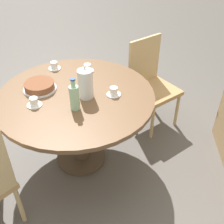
{
  "coord_description": "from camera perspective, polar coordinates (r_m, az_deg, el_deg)",
  "views": [
    {
      "loc": [
        1.88,
        0.43,
        2.0
      ],
      "look_at": [
        0.0,
        0.3,
        0.58
      ],
      "focal_mm": 45.0,
      "sensor_mm": 36.0,
      "label": 1
    }
  ],
  "objects": [
    {
      "name": "cup_a",
      "position": [
        2.62,
        -4.99,
        8.83
      ],
      "size": [
        0.12,
        0.12,
        0.07
      ],
      "color": "silver",
      "rests_on": "dining_table"
    },
    {
      "name": "cup_c",
      "position": [
        2.27,
        0.35,
        4.1
      ],
      "size": [
        0.12,
        0.12,
        0.07
      ],
      "color": "silver",
      "rests_on": "dining_table"
    },
    {
      "name": "cake_main",
      "position": [
        2.41,
        -14.5,
        5.1
      ],
      "size": [
        0.28,
        0.28,
        0.07
      ],
      "color": "silver",
      "rests_on": "dining_table"
    },
    {
      "name": "ground_plane",
      "position": [
        2.78,
        -6.22,
        -9.23
      ],
      "size": [
        14.0,
        14.0,
        0.0
      ],
      "primitive_type": "plane",
      "color": "#56514C"
    },
    {
      "name": "water_bottle",
      "position": [
        2.09,
        -7.66,
        3.07
      ],
      "size": [
        0.07,
        0.07,
        0.26
      ],
      "color": "#99C6A3",
      "rests_on": "dining_table"
    },
    {
      "name": "dining_table",
      "position": [
        2.39,
        -7.17,
        0.86
      ],
      "size": [
        1.3,
        1.3,
        0.74
      ],
      "color": "#473828",
      "rests_on": "ground_plane"
    },
    {
      "name": "cup_d",
      "position": [
        2.23,
        -15.56,
        1.89
      ],
      "size": [
        0.12,
        0.12,
        0.07
      ],
      "color": "silver",
      "rests_on": "dining_table"
    },
    {
      "name": "chair_a",
      "position": [
        2.97,
        7.94,
        5.92
      ],
      "size": [
        0.59,
        0.59,
        0.93
      ],
      "rotation": [
        0.0,
        0.0,
        2.28
      ],
      "color": "tan",
      "rests_on": "ground_plane"
    },
    {
      "name": "cup_b",
      "position": [
        2.7,
        -11.65,
        9.13
      ],
      "size": [
        0.12,
        0.12,
        0.07
      ],
      "color": "silver",
      "rests_on": "dining_table"
    },
    {
      "name": "coffee_pot",
      "position": [
        2.2,
        -5.41,
        5.89
      ],
      "size": [
        0.12,
        0.12,
        0.28
      ],
      "color": "silver",
      "rests_on": "dining_table"
    }
  ]
}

